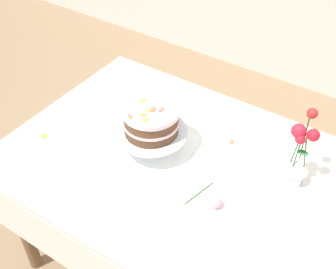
{
  "coord_description": "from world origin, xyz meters",
  "views": [
    {
      "loc": [
        0.65,
        -1.06,
        1.98
      ],
      "look_at": [
        -0.05,
        -0.0,
        0.86
      ],
      "focal_mm": 46.61,
      "sensor_mm": 36.0,
      "label": 1
    }
  ],
  "objects_px": {
    "dining_table": "(175,181)",
    "layer_cake": "(151,120)",
    "cake_stand": "(151,134)",
    "flower_vase": "(297,159)",
    "fallen_rose": "(216,202)"
  },
  "relations": [
    {
      "from": "cake_stand",
      "to": "flower_vase",
      "type": "bearing_deg",
      "value": 15.55
    },
    {
      "from": "flower_vase",
      "to": "cake_stand",
      "type": "bearing_deg",
      "value": -164.45
    },
    {
      "from": "layer_cake",
      "to": "fallen_rose",
      "type": "bearing_deg",
      "value": -17.71
    },
    {
      "from": "cake_stand",
      "to": "flower_vase",
      "type": "xyz_separation_m",
      "value": [
        0.55,
        0.15,
        0.04
      ]
    },
    {
      "from": "layer_cake",
      "to": "fallen_rose",
      "type": "distance_m",
      "value": 0.41
    },
    {
      "from": "fallen_rose",
      "to": "layer_cake",
      "type": "bearing_deg",
      "value": 162.29
    },
    {
      "from": "cake_stand",
      "to": "flower_vase",
      "type": "distance_m",
      "value": 0.57
    },
    {
      "from": "cake_stand",
      "to": "fallen_rose",
      "type": "xyz_separation_m",
      "value": [
        0.36,
        -0.12,
        -0.06
      ]
    },
    {
      "from": "dining_table",
      "to": "cake_stand",
      "type": "relative_size",
      "value": 4.83
    },
    {
      "from": "layer_cake",
      "to": "flower_vase",
      "type": "relative_size",
      "value": 0.69
    },
    {
      "from": "fallen_rose",
      "to": "flower_vase",
      "type": "bearing_deg",
      "value": 55.79
    },
    {
      "from": "fallen_rose",
      "to": "cake_stand",
      "type": "bearing_deg",
      "value": 162.28
    },
    {
      "from": "dining_table",
      "to": "layer_cake",
      "type": "relative_size",
      "value": 6.21
    },
    {
      "from": "layer_cake",
      "to": "flower_vase",
      "type": "height_order",
      "value": "flower_vase"
    },
    {
      "from": "flower_vase",
      "to": "fallen_rose",
      "type": "xyz_separation_m",
      "value": [
        -0.18,
        -0.27,
        -0.1
      ]
    }
  ]
}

